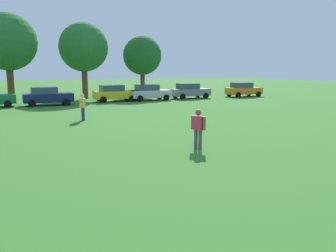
{
  "coord_description": "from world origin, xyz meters",
  "views": [
    {
      "loc": [
        -0.27,
        0.86,
        3.32
      ],
      "look_at": [
        4.08,
        10.2,
        1.59
      ],
      "focal_mm": 36.7,
      "sensor_mm": 36.0,
      "label": 1
    }
  ],
  "objects_px": {
    "adult_bystander": "(198,126)",
    "parked_car_gray_6": "(190,91)",
    "parked_car_orange_7": "(243,89)",
    "tree_far_right": "(142,56)",
    "parked_car_navy_3": "(47,96)",
    "tree_center": "(8,42)",
    "parked_car_yellow_4": "(114,93)",
    "tree_right": "(83,47)",
    "parked_car_silver_5": "(149,92)",
    "bystander_midfield": "(83,105)"
  },
  "relations": [
    {
      "from": "parked_car_orange_7",
      "to": "tree_right",
      "type": "bearing_deg",
      "value": 163.76
    },
    {
      "from": "tree_right",
      "to": "tree_far_right",
      "type": "bearing_deg",
      "value": 4.09
    },
    {
      "from": "adult_bystander",
      "to": "parked_car_gray_6",
      "type": "bearing_deg",
      "value": -44.53
    },
    {
      "from": "parked_car_gray_6",
      "to": "tree_center",
      "type": "height_order",
      "value": "tree_center"
    },
    {
      "from": "tree_far_right",
      "to": "parked_car_navy_3",
      "type": "bearing_deg",
      "value": -151.27
    },
    {
      "from": "adult_bystander",
      "to": "bystander_midfield",
      "type": "relative_size",
      "value": 0.96
    },
    {
      "from": "parked_car_navy_3",
      "to": "parked_car_gray_6",
      "type": "distance_m",
      "value": 15.39
    },
    {
      "from": "adult_bystander",
      "to": "parked_car_yellow_4",
      "type": "bearing_deg",
      "value": -23.94
    },
    {
      "from": "adult_bystander",
      "to": "parked_car_orange_7",
      "type": "height_order",
      "value": "parked_car_orange_7"
    },
    {
      "from": "parked_car_gray_6",
      "to": "tree_center",
      "type": "distance_m",
      "value": 19.26
    },
    {
      "from": "bystander_midfield",
      "to": "parked_car_silver_5",
      "type": "distance_m",
      "value": 14.58
    },
    {
      "from": "tree_center",
      "to": "tree_far_right",
      "type": "distance_m",
      "value": 14.65
    },
    {
      "from": "parked_car_navy_3",
      "to": "parked_car_gray_6",
      "type": "bearing_deg",
      "value": 4.59
    },
    {
      "from": "tree_center",
      "to": "parked_car_orange_7",
      "type": "bearing_deg",
      "value": -9.39
    },
    {
      "from": "adult_bystander",
      "to": "parked_car_yellow_4",
      "type": "height_order",
      "value": "parked_car_yellow_4"
    },
    {
      "from": "parked_car_gray_6",
      "to": "tree_right",
      "type": "distance_m",
      "value": 12.61
    },
    {
      "from": "parked_car_silver_5",
      "to": "tree_center",
      "type": "height_order",
      "value": "tree_center"
    },
    {
      "from": "parked_car_navy_3",
      "to": "parked_car_orange_7",
      "type": "height_order",
      "value": "same"
    },
    {
      "from": "bystander_midfield",
      "to": "parked_car_silver_5",
      "type": "height_order",
      "value": "bystander_midfield"
    },
    {
      "from": "parked_car_orange_7",
      "to": "tree_center",
      "type": "xyz_separation_m",
      "value": [
        -25.21,
        4.17,
        5.01
      ]
    },
    {
      "from": "adult_bystander",
      "to": "tree_center",
      "type": "xyz_separation_m",
      "value": [
        -6.75,
        25.45,
        4.88
      ]
    },
    {
      "from": "bystander_midfield",
      "to": "parked_car_gray_6",
      "type": "relative_size",
      "value": 0.4
    },
    {
      "from": "parked_car_navy_3",
      "to": "tree_far_right",
      "type": "distance_m",
      "value": 13.85
    },
    {
      "from": "parked_car_gray_6",
      "to": "tree_right",
      "type": "relative_size",
      "value": 0.52
    },
    {
      "from": "bystander_midfield",
      "to": "parked_car_yellow_4",
      "type": "bearing_deg",
      "value": -25.0
    },
    {
      "from": "adult_bystander",
      "to": "parked_car_navy_3",
      "type": "distance_m",
      "value": 20.92
    },
    {
      "from": "adult_bystander",
      "to": "parked_car_gray_6",
      "type": "xyz_separation_m",
      "value": [
        11.48,
        21.79,
        -0.13
      ]
    },
    {
      "from": "tree_center",
      "to": "bystander_midfield",
      "type": "bearing_deg",
      "value": -75.41
    },
    {
      "from": "parked_car_navy_3",
      "to": "parked_car_yellow_4",
      "type": "xyz_separation_m",
      "value": [
        6.6,
        1.19,
        0.0
      ]
    },
    {
      "from": "adult_bystander",
      "to": "tree_far_right",
      "type": "relative_size",
      "value": 0.23
    },
    {
      "from": "parked_car_navy_3",
      "to": "tree_center",
      "type": "relative_size",
      "value": 0.5
    },
    {
      "from": "bystander_midfield",
      "to": "parked_car_gray_6",
      "type": "distance_m",
      "value": 18.43
    },
    {
      "from": "tree_center",
      "to": "tree_far_right",
      "type": "relative_size",
      "value": 1.22
    },
    {
      "from": "tree_right",
      "to": "tree_far_right",
      "type": "relative_size",
      "value": 1.16
    },
    {
      "from": "parked_car_yellow_4",
      "to": "parked_car_silver_5",
      "type": "distance_m",
      "value": 3.7
    },
    {
      "from": "bystander_midfield",
      "to": "parked_car_orange_7",
      "type": "relative_size",
      "value": 0.4
    },
    {
      "from": "tree_far_right",
      "to": "tree_center",
      "type": "bearing_deg",
      "value": -174.15
    },
    {
      "from": "parked_car_gray_6",
      "to": "parked_car_silver_5",
      "type": "bearing_deg",
      "value": -175.7
    },
    {
      "from": "parked_car_silver_5",
      "to": "tree_far_right",
      "type": "relative_size",
      "value": 0.6
    },
    {
      "from": "bystander_midfield",
      "to": "tree_far_right",
      "type": "distance_m",
      "value": 20.23
    },
    {
      "from": "parked_car_gray_6",
      "to": "parked_car_orange_7",
      "type": "relative_size",
      "value": 1.0
    },
    {
      "from": "adult_bystander",
      "to": "parked_car_orange_7",
      "type": "xyz_separation_m",
      "value": [
        18.46,
        21.28,
        -0.13
      ]
    },
    {
      "from": "parked_car_yellow_4",
      "to": "adult_bystander",
      "type": "bearing_deg",
      "value": -97.18
    },
    {
      "from": "adult_bystander",
      "to": "parked_car_silver_5",
      "type": "height_order",
      "value": "parked_car_silver_5"
    },
    {
      "from": "parked_car_yellow_4",
      "to": "tree_far_right",
      "type": "bearing_deg",
      "value": 45.82
    },
    {
      "from": "adult_bystander",
      "to": "tree_center",
      "type": "height_order",
      "value": "tree_center"
    },
    {
      "from": "adult_bystander",
      "to": "tree_right",
      "type": "distance_m",
      "value": 26.84
    },
    {
      "from": "parked_car_gray_6",
      "to": "parked_car_orange_7",
      "type": "bearing_deg",
      "value": -4.16
    },
    {
      "from": "parked_car_silver_5",
      "to": "adult_bystander",
      "type": "bearing_deg",
      "value": -106.7
    },
    {
      "from": "parked_car_navy_3",
      "to": "parked_car_silver_5",
      "type": "bearing_deg",
      "value": 4.73
    }
  ]
}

